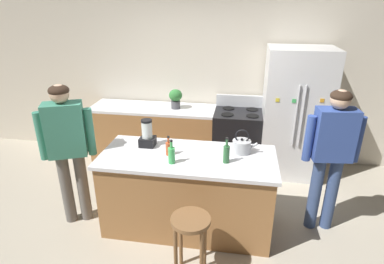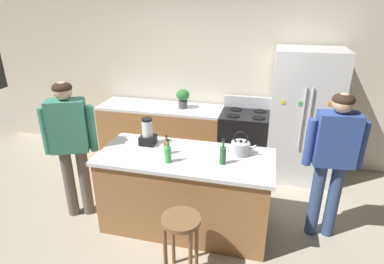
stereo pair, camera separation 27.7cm
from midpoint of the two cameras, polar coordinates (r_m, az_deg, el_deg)
name	(u,v)px [view 1 (the left image)]	position (r m, az deg, el deg)	size (l,w,h in m)	color
ground_plane	(188,224)	(3.88, -2.87, -16.41)	(14.00, 14.00, 0.00)	#B2A893
back_wall	(209,76)	(5.05, 1.46, 10.17)	(8.00, 0.10, 2.70)	beige
kitchen_island	(188,191)	(3.61, -3.01, -10.76)	(1.89, 0.82, 0.91)	#9E6B3D
back_counter_run	(156,134)	(5.12, -8.16, -0.40)	(2.00, 0.64, 0.91)	#9E6B3D
refrigerator	(295,114)	(4.73, 16.51, 3.14)	(0.90, 0.73, 1.87)	silver
stove_range	(238,139)	(4.88, 6.81, -1.38)	(0.76, 0.65, 1.09)	black
person_by_island_left	(67,143)	(3.75, -23.64, -1.88)	(0.58, 0.36, 1.66)	#66605B
person_by_sink_right	(331,149)	(3.58, 21.94, -2.94)	(0.60, 0.26, 1.64)	#384C7A
bar_stool	(191,232)	(2.98, -3.03, -17.64)	(0.36, 0.36, 0.67)	brown
potted_plant	(176,98)	(4.82, -4.64, 6.23)	(0.20, 0.20, 0.30)	#4C4C51
blender_appliance	(147,135)	(3.61, -10.29, -0.56)	(0.17, 0.17, 0.31)	black
bottle_cooking_sauce	(169,148)	(3.38, -6.60, -2.94)	(0.06, 0.06, 0.22)	#B24C26
bottle_olive_oil	(226,153)	(3.20, 3.79, -3.95)	(0.07, 0.07, 0.28)	#2D6638
bottle_soda	(172,155)	(3.20, -6.20, -4.15)	(0.07, 0.07, 0.26)	#3FB259
tea_kettle	(242,146)	(3.43, 6.73, -2.53)	(0.28, 0.20, 0.27)	#B7BABF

